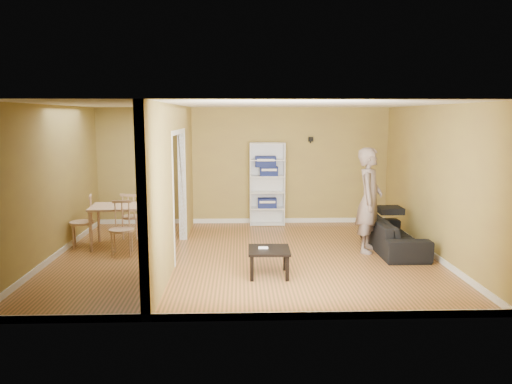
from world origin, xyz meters
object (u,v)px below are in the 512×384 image
coffee_table (269,253)px  chair_near (121,228)px  dining_table (125,210)px  bookshelf (267,184)px  chair_far (132,215)px  sofa (394,230)px  person (370,191)px  chair_left (82,221)px

coffee_table → chair_near: bearing=153.6°
dining_table → bookshelf: bearing=33.4°
coffee_table → chair_far: 3.55m
chair_near → bookshelf: bearing=36.9°
dining_table → sofa: bearing=-5.3°
person → coffee_table: person is taller
dining_table → coffee_table: bearing=-35.7°
sofa → person: size_ratio=0.89×
person → bookshelf: size_ratio=1.19×
bookshelf → dining_table: bookshelf is taller
chair_near → chair_far: (-0.06, 1.20, -0.01)m
chair_left → dining_table: bearing=78.7°
chair_near → sofa: bearing=-3.3°
chair_far → person: bearing=179.2°
person → chair_left: 5.29m
coffee_table → chair_far: (-2.57, 2.44, 0.11)m
person → bookshelf: person is taller
sofa → bookshelf: size_ratio=1.06×
dining_table → chair_near: 0.65m
sofa → coffee_table: (-2.34, -1.40, -0.02)m
coffee_table → chair_left: size_ratio=0.65×
person → chair_near: 4.41m
person → chair_near: bearing=114.8°
sofa → dining_table: (-4.92, 0.45, 0.32)m
chair_left → chair_far: chair_left is taller
sofa → person: person is taller
person → dining_table: 4.48m
dining_table → chair_left: 0.83m
dining_table → person: bearing=-6.9°
sofa → chair_left: (-5.72, 0.44, 0.11)m
sofa → chair_near: 4.86m
person → chair_near: person is taller
person → coffee_table: (-1.86, -1.31, -0.74)m
sofa → chair_near: (-4.85, -0.15, 0.10)m
sofa → dining_table: bearing=84.7°
person → chair_far: (-4.43, 1.13, -0.63)m
sofa → chair_left: size_ratio=2.01×
sofa → chair_left: chair_left is taller
sofa → dining_table: 4.95m
coffee_table → bookshelf: bearing=87.4°
dining_table → chair_left: bearing=-178.7°
chair_far → sofa: bearing=-178.5°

